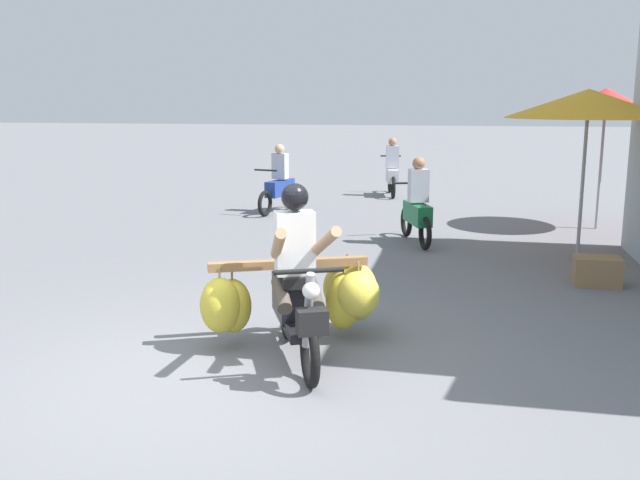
{
  "coord_description": "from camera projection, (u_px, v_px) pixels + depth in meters",
  "views": [
    {
      "loc": [
        2.02,
        -5.19,
        2.28
      ],
      "look_at": [
        0.62,
        1.6,
        0.9
      ],
      "focal_mm": 39.46,
      "sensor_mm": 36.0,
      "label": 1
    }
  ],
  "objects": [
    {
      "name": "ground_plane",
      "position": [
        208.0,
        380.0,
        5.83
      ],
      "size": [
        120.0,
        120.0,
        0.0
      ],
      "primitive_type": "plane",
      "color": "slate"
    },
    {
      "name": "market_umbrella_near_shop",
      "position": [
        606.0,
        103.0,
        12.26
      ],
      "size": [
        1.97,
        1.97,
        2.49
      ],
      "color": "#99999E",
      "rests_on": "ground"
    },
    {
      "name": "motorbike_distant_ahead_left",
      "position": [
        279.0,
        185.0,
        14.46
      ],
      "size": [
        0.59,
        1.6,
        1.4
      ],
      "color": "black",
      "rests_on": "ground"
    },
    {
      "name": "motorbike_distant_ahead_right",
      "position": [
        417.0,
        209.0,
        11.25
      ],
      "size": [
        0.73,
        1.55,
        1.4
      ],
      "color": "black",
      "rests_on": "ground"
    },
    {
      "name": "produce_crate",
      "position": [
        597.0,
        271.0,
        8.79
      ],
      "size": [
        0.56,
        0.4,
        0.36
      ],
      "primitive_type": "cube",
      "color": "olive",
      "rests_on": "ground"
    },
    {
      "name": "motorbike_main_loaded",
      "position": [
        310.0,
        292.0,
        6.56
      ],
      "size": [
        1.67,
        2.01,
        1.58
      ],
      "color": "black",
      "rests_on": "ground"
    },
    {
      "name": "motorbike_distant_far_ahead",
      "position": [
        392.0,
        172.0,
        16.93
      ],
      "size": [
        0.55,
        1.61,
        1.4
      ],
      "color": "black",
      "rests_on": "ground"
    },
    {
      "name": "market_umbrella_further_along",
      "position": [
        588.0,
        104.0,
        9.85
      ],
      "size": [
        2.33,
        2.33,
        2.44
      ],
      "color": "#99999E",
      "rests_on": "ground"
    }
  ]
}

